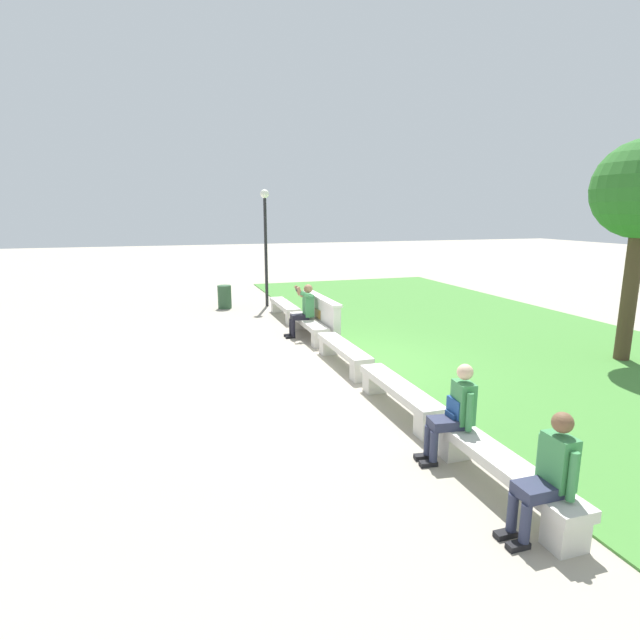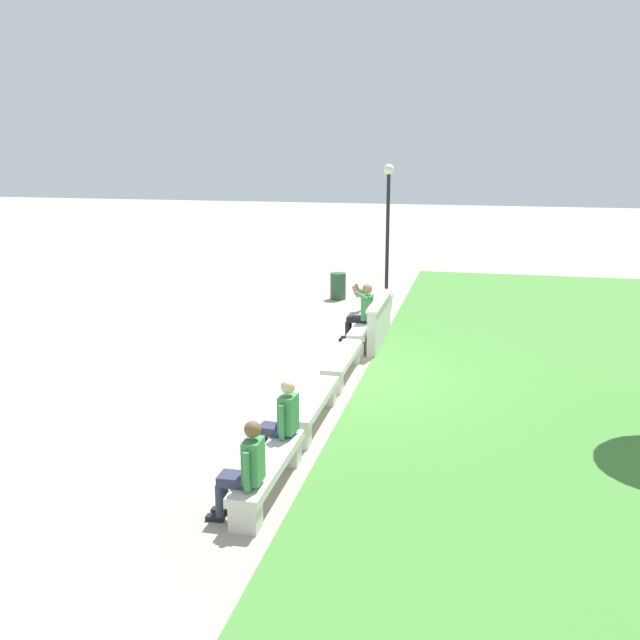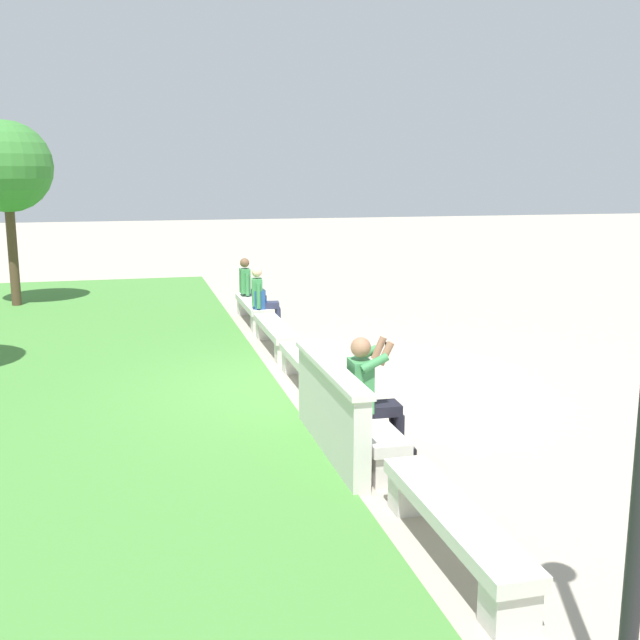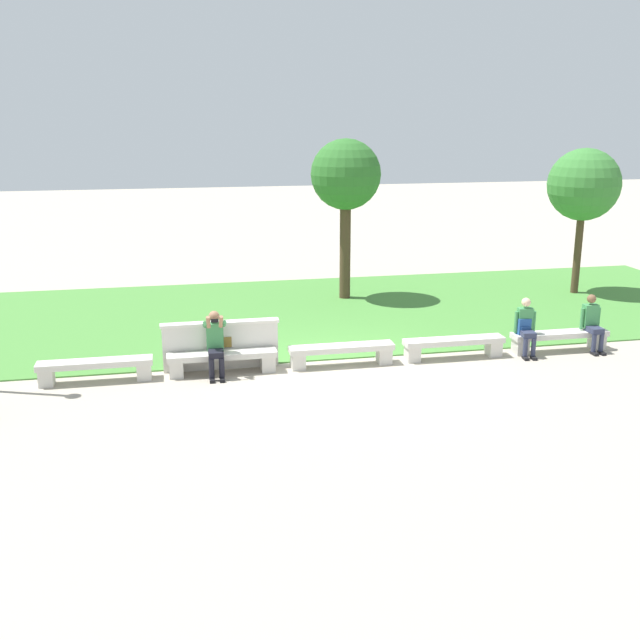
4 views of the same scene
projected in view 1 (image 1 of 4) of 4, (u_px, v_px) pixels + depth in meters
The scene contains 14 objects.
ground_plane at pixel (343, 366), 10.18m from camera, with size 80.00×80.00×0.00m, color #A89E8C.
grass_strip at pixel (521, 348), 11.49m from camera, with size 24.21×8.00×0.03m, color #478438.
bench_main at pixel (284, 308), 14.76m from camera, with size 2.22×0.40×0.45m.
bench_near at pixel (308, 325), 12.44m from camera, with size 2.22×0.40×0.45m.
bench_mid at pixel (343, 351), 10.12m from camera, with size 2.22×0.40×0.45m.
bench_far at pixel (399, 393), 7.79m from camera, with size 2.22×0.40×0.45m.
bench_end at pixel (502, 470), 5.47m from camera, with size 2.22×0.40×0.45m.
backrest_wall_with_plaque at pixel (321, 316), 12.50m from camera, with size 2.43×0.24×1.01m.
person_photographer at pixel (304, 308), 12.45m from camera, with size 0.48×0.73×1.32m.
person_distant at pixel (455, 410), 6.18m from camera, with size 0.48×0.70×1.26m.
person_companion at pixel (548, 472), 4.70m from camera, with size 0.48×0.67×1.26m.
backpack at pixel (458, 412), 6.23m from camera, with size 0.28×0.24×0.43m.
trash_bin at pixel (225, 297), 16.21m from camera, with size 0.44×0.44×0.75m, color #2D5133.
lamp_post at pixel (265, 231), 16.12m from camera, with size 0.28×0.28×3.78m.
Camera 1 is at (9.14, -3.43, 3.07)m, focal length 28.00 mm.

